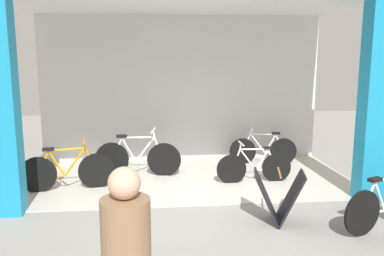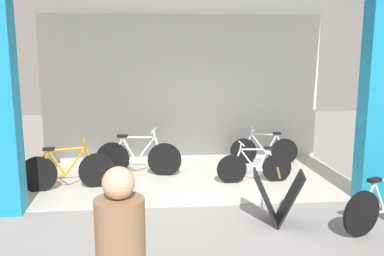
{
  "view_description": "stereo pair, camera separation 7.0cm",
  "coord_description": "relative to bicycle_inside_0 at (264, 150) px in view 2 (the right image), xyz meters",
  "views": [
    {
      "loc": [
        -0.74,
        -6.35,
        2.47
      ],
      "look_at": [
        0.0,
        0.75,
        1.15
      ],
      "focal_mm": 38.96,
      "sensor_mm": 36.0,
      "label": 1
    },
    {
      "loc": [
        -0.67,
        -6.35,
        2.47
      ],
      "look_at": [
        0.0,
        0.75,
        1.15
      ],
      "focal_mm": 38.96,
      "sensor_mm": 36.0,
      "label": 2
    }
  ],
  "objects": [
    {
      "name": "bicycle_inside_1",
      "position": [
        -0.53,
        -1.3,
        -0.01
      ],
      "size": [
        1.44,
        0.4,
        0.79
      ],
      "color": "black",
      "rests_on": "ground"
    },
    {
      "name": "sandwich_board_sign",
      "position": [
        -0.65,
        -3.16,
        0.06
      ],
      "size": [
        0.81,
        0.65,
        0.78
      ],
      "color": "black",
      "rests_on": "ground"
    },
    {
      "name": "bicycle_inside_2",
      "position": [
        -3.97,
        -1.39,
        0.04
      ],
      "size": [
        1.65,
        0.45,
        0.91
      ],
      "color": "black",
      "rests_on": "ground"
    },
    {
      "name": "bicycle_inside_3",
      "position": [
        -2.74,
        -0.61,
        0.05
      ],
      "size": [
        1.71,
        0.47,
        0.95
      ],
      "color": "black",
      "rests_on": "ground"
    },
    {
      "name": "shop_facade",
      "position": [
        -1.76,
        -0.82,
        1.9
      ],
      "size": [
        6.42,
        3.33,
        4.16
      ],
      "color": "beige",
      "rests_on": "ground"
    },
    {
      "name": "ground_plane",
      "position": [
        -1.76,
        -2.4,
        -0.33
      ],
      "size": [
        20.44,
        20.44,
        0.0
      ],
      "primitive_type": "plane",
      "color": "gray",
      "rests_on": "ground"
    },
    {
      "name": "bicycle_inside_0",
      "position": [
        0.0,
        0.0,
        0.0
      ],
      "size": [
        1.48,
        0.41,
        0.82
      ],
      "color": "black",
      "rests_on": "ground"
    }
  ]
}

